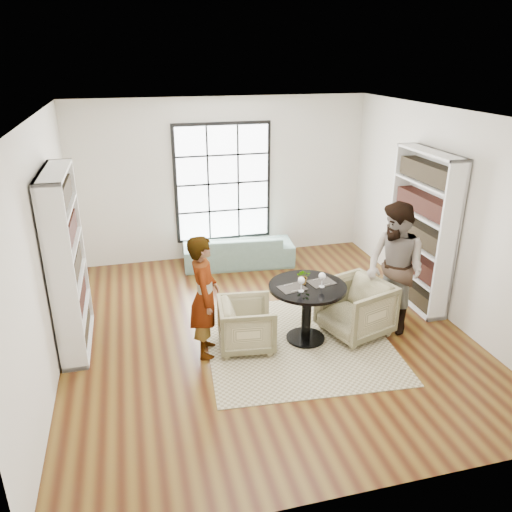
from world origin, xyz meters
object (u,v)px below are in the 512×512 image
object	(u,v)px
armchair_right	(355,308)
wine_glass_left	(301,281)
person_left	(204,297)
person_right	(395,269)
flower_centerpiece	(303,276)
armchair_left	(247,325)
pedestal_table	(307,301)
wine_glass_right	(322,277)
sofa	(238,249)

from	to	relation	value
armchair_right	wine_glass_left	size ratio (longest dim) A/B	4.23
person_left	person_right	xyz separation A→B (m)	(2.66, -0.03, 0.11)
flower_centerpiece	wine_glass_left	bearing A→B (deg)	-116.21
armchair_right	flower_centerpiece	xyz separation A→B (m)	(-0.76, 0.07, 0.54)
armchair_left	armchair_right	size ratio (longest dim) A/B	0.86
pedestal_table	wine_glass_right	bearing A→B (deg)	-27.51
flower_centerpiece	person_right	bearing A→B (deg)	-3.03
sofa	flower_centerpiece	bearing A→B (deg)	101.36
person_left	person_right	world-z (taller)	person_right
wine_glass_left	wine_glass_right	bearing A→B (deg)	9.87
person_right	flower_centerpiece	world-z (taller)	person_right
sofa	wine_glass_left	xyz separation A→B (m)	(0.18, -2.99, 0.68)
person_left	wine_glass_right	distance (m)	1.56
armchair_right	person_right	world-z (taller)	person_right
person_right	wine_glass_left	distance (m)	1.43
wine_glass_left	person_right	bearing A→B (deg)	5.76
wine_glass_left	flower_centerpiece	world-z (taller)	flower_centerpiece
pedestal_table	armchair_left	xyz separation A→B (m)	(-0.83, 0.03, -0.26)
pedestal_table	armchair_right	world-z (taller)	pedestal_table
pedestal_table	armchair_right	distance (m)	0.75
armchair_left	flower_centerpiece	world-z (taller)	flower_centerpiece
wine_glass_left	armchair_left	bearing A→B (deg)	166.27
person_right	flower_centerpiece	bearing A→B (deg)	-109.58
sofa	person_right	xyz separation A→B (m)	(1.60, -2.84, 0.64)
wine_glass_left	person_left	bearing A→B (deg)	172.26
pedestal_table	person_left	bearing A→B (deg)	178.78
wine_glass_right	pedestal_table	bearing A→B (deg)	152.49
person_right	wine_glass_right	size ratio (longest dim) A/B	8.96
sofa	person_right	bearing A→B (deg)	124.82
pedestal_table	person_right	bearing A→B (deg)	0.17
wine_glass_right	flower_centerpiece	xyz separation A→B (m)	(-0.20, 0.16, -0.04)
person_left	person_right	bearing A→B (deg)	-81.92
armchair_right	wine_glass_right	distance (m)	0.82
pedestal_table	person_left	xyz separation A→B (m)	(-1.38, 0.03, 0.22)
pedestal_table	wine_glass_right	world-z (taller)	wine_glass_right
sofa	flower_centerpiece	size ratio (longest dim) A/B	9.61
sofa	armchair_left	size ratio (longest dim) A/B	2.73
pedestal_table	person_right	size ratio (longest dim) A/B	0.56
armchair_right	wine_glass_left	xyz separation A→B (m)	(-0.87, -0.14, 0.58)
sofa	person_left	size ratio (longest dim) A/B	1.23
person_left	wine_glass_right	bearing A→B (deg)	-85.63
armchair_left	person_left	xyz separation A→B (m)	(-0.55, 0.00, 0.49)
pedestal_table	person_right	xyz separation A→B (m)	(1.28, 0.00, 0.33)
flower_centerpiece	pedestal_table	bearing A→B (deg)	-63.46
wine_glass_left	wine_glass_right	size ratio (longest dim) A/B	0.98
pedestal_table	flower_centerpiece	xyz separation A→B (m)	(-0.04, 0.07, 0.34)
pedestal_table	person_right	world-z (taller)	person_right
armchair_right	person_left	distance (m)	2.15
armchair_left	wine_glass_left	world-z (taller)	wine_glass_left
wine_glass_right	armchair_left	bearing A→B (deg)	173.40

